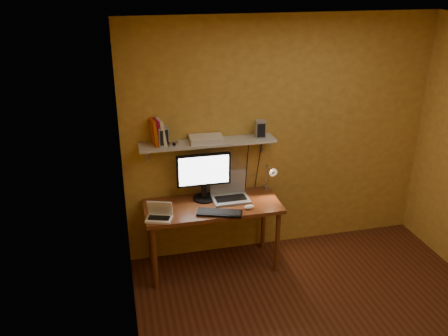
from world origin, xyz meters
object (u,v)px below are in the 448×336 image
object	(u,v)px
router	(206,139)
desk_lamp	(270,175)
shelf_camera	(174,144)
speaker_left	(162,136)
speaker_right	(260,129)
desk	(213,212)
monitor	(204,174)
laptop	(229,191)
keyboard	(220,213)
netbook	(159,214)
mouse	(249,207)
wall_shelf	(208,143)

from	to	relation	value
router	desk_lamp	bearing A→B (deg)	-5.67
shelf_camera	speaker_left	bearing A→B (deg)	155.47
desk_lamp	speaker_left	size ratio (longest dim) A/B	1.93
speaker_right	router	bearing A→B (deg)	-175.00
desk	desk_lamp	xyz separation A→B (m)	(0.66, 0.13, 0.29)
monitor	laptop	world-z (taller)	monitor
keyboard	desk	bearing A→B (deg)	116.93
speaker_left	netbook	bearing A→B (deg)	-123.92
monitor	laptop	xyz separation A→B (m)	(0.27, -0.03, -0.21)
speaker_right	desk	bearing A→B (deg)	-155.72
netbook	shelf_camera	distance (m)	0.70
desk_lamp	mouse	bearing A→B (deg)	-137.03
wall_shelf	mouse	size ratio (longest dim) A/B	13.20
keyboard	speaker_left	size ratio (longest dim) A/B	2.30
laptop	router	bearing A→B (deg)	160.30
wall_shelf	speaker_right	world-z (taller)	speaker_right
monitor	keyboard	size ratio (longest dim) A/B	1.26
netbook	router	xyz separation A→B (m)	(0.54, 0.36, 0.60)
wall_shelf	keyboard	distance (m)	0.72
desk	speaker_right	world-z (taller)	speaker_right
speaker_right	shelf_camera	world-z (taller)	speaker_right
desk	wall_shelf	size ratio (longest dim) A/B	1.00
wall_shelf	shelf_camera	xyz separation A→B (m)	(-0.36, -0.06, 0.04)
netbook	speaker_left	xyz separation A→B (m)	(0.10, 0.35, 0.67)
wall_shelf	speaker_left	bearing A→B (deg)	-178.85
wall_shelf	speaker_left	world-z (taller)	speaker_left
desk_lamp	speaker_right	xyz separation A→B (m)	(-0.11, 0.06, 0.51)
wall_shelf	netbook	xyz separation A→B (m)	(-0.56, -0.36, -0.56)
speaker_right	wall_shelf	bearing A→B (deg)	-175.08
desk	laptop	bearing A→B (deg)	28.84
desk	desk_lamp	size ratio (longest dim) A/B	3.73
monitor	desk_lamp	bearing A→B (deg)	-1.18
wall_shelf	speaker_right	distance (m)	0.56
speaker_left	laptop	bearing A→B (deg)	-24.14
desk_lamp	speaker_left	bearing A→B (deg)	177.02
monitor	laptop	distance (m)	0.34
laptop	mouse	distance (m)	0.32
desk	keyboard	size ratio (longest dim) A/B	3.14
netbook	speaker_left	distance (m)	0.76
desk	speaker_left	bearing A→B (deg)	158.31
monitor	speaker_right	size ratio (longest dim) A/B	3.08
netbook	speaker_right	xyz separation A→B (m)	(1.12, 0.35, 0.67)
shelf_camera	mouse	bearing A→B (deg)	-23.63
desk_lamp	router	world-z (taller)	router
mouse	router	world-z (taller)	router
laptop	router	size ratio (longest dim) A/B	1.15
router	keyboard	bearing A→B (deg)	-83.69
router	laptop	bearing A→B (deg)	-19.08
mouse	speaker_left	size ratio (longest dim) A/B	0.55
speaker_left	wall_shelf	bearing A→B (deg)	-17.09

